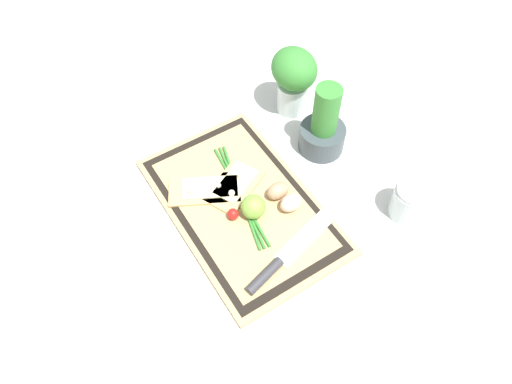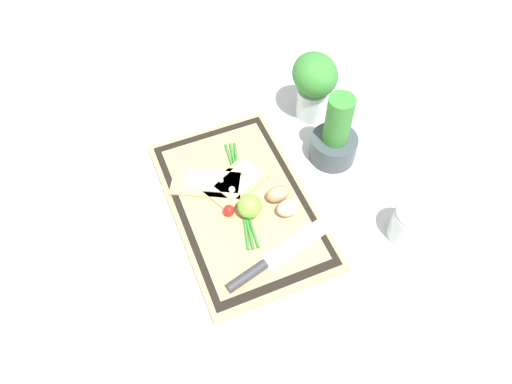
{
  "view_description": "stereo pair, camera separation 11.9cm",
  "coord_description": "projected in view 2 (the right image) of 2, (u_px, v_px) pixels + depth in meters",
  "views": [
    {
      "loc": [
        0.57,
        -0.33,
        1.0
      ],
      "look_at": [
        0.0,
        0.04,
        0.03
      ],
      "focal_mm": 35.0,
      "sensor_mm": 36.0,
      "label": 1
    },
    {
      "loc": [
        0.63,
        -0.22,
        1.0
      ],
      "look_at": [
        0.0,
        0.04,
        0.03
      ],
      "focal_mm": 35.0,
      "sensor_mm": 36.0,
      "label": 2
    }
  ],
  "objects": [
    {
      "name": "pizza_slice_near",
      "position": [
        208.0,
        182.0,
        1.22
      ],
      "size": [
        0.16,
        0.19,
        0.02
      ],
      "color": "tan",
      "rests_on": "cutting_board"
    },
    {
      "name": "egg_pink",
      "position": [
        288.0,
        208.0,
        1.16
      ],
      "size": [
        0.04,
        0.06,
        0.04
      ],
      "primitive_type": "ellipsoid",
      "color": "beige",
      "rests_on": "cutting_board"
    },
    {
      "name": "herb_pot",
      "position": [
        335.0,
        138.0,
        1.24
      ],
      "size": [
        0.12,
        0.12,
        0.2
      ],
      "color": "#3D474C",
      "rests_on": "ground_plane"
    },
    {
      "name": "ground_plane",
      "position": [
        241.0,
        205.0,
        1.21
      ],
      "size": [
        6.0,
        6.0,
        0.0
      ],
      "primitive_type": "plane",
      "color": "silver"
    },
    {
      "name": "egg_brown",
      "position": [
        278.0,
        194.0,
        1.18
      ],
      "size": [
        0.04,
        0.06,
        0.04
      ],
      "primitive_type": "ellipsoid",
      "color": "tan",
      "rests_on": "cutting_board"
    },
    {
      "name": "pizza_slice_far",
      "position": [
        237.0,
        183.0,
        1.22
      ],
      "size": [
        0.15,
        0.17,
        0.02
      ],
      "color": "tan",
      "rests_on": "cutting_board"
    },
    {
      "name": "herb_glass",
      "position": [
        314.0,
        83.0,
        1.28
      ],
      "size": [
        0.13,
        0.11,
        0.2
      ],
      "color": "silver",
      "rests_on": "ground_plane"
    },
    {
      "name": "cutting_board",
      "position": [
        241.0,
        203.0,
        1.2
      ],
      "size": [
        0.51,
        0.32,
        0.02
      ],
      "color": "tan",
      "rests_on": "ground_plane"
    },
    {
      "name": "sauce_jar",
      "position": [
        409.0,
        225.0,
        1.13
      ],
      "size": [
        0.09,
        0.09,
        0.09
      ],
      "color": "silver",
      "rests_on": "ground_plane"
    },
    {
      "name": "knife",
      "position": [
        264.0,
        265.0,
        1.09
      ],
      "size": [
        0.1,
        0.28,
        0.02
      ],
      "color": "silver",
      "rests_on": "cutting_board"
    },
    {
      "name": "scallion_bunch",
      "position": [
        241.0,
        193.0,
        1.2
      ],
      "size": [
        0.31,
        0.09,
        0.01
      ],
      "color": "#388433",
      "rests_on": "cutting_board"
    },
    {
      "name": "cherry_tomato_red",
      "position": [
        229.0,
        210.0,
        1.16
      ],
      "size": [
        0.03,
        0.03,
        0.03
      ],
      "primitive_type": "sphere",
      "color": "red",
      "rests_on": "cutting_board"
    },
    {
      "name": "lime",
      "position": [
        250.0,
        206.0,
        1.15
      ],
      "size": [
        0.06,
        0.06,
        0.06
      ],
      "primitive_type": "sphere",
      "color": "#7FB742",
      "rests_on": "cutting_board"
    }
  ]
}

